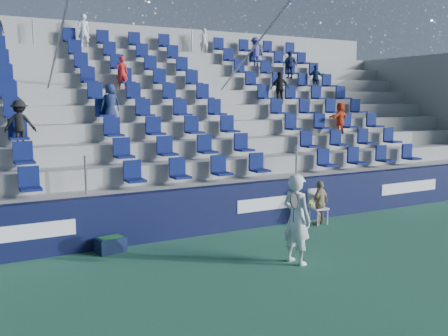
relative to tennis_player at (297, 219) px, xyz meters
name	(u,v)px	position (x,y,z in m)	size (l,w,h in m)	color
ground	(282,269)	(-0.48, -0.18, -0.94)	(70.00, 70.00, 0.00)	#2A6447
sponsor_wall	(211,210)	(-0.48, 2.97, -0.34)	(24.00, 0.32, 1.20)	#0E1234
grandstand	(142,136)	(-0.48, 8.07, 1.19)	(24.00, 8.17, 6.63)	gray
tennis_player	(297,219)	(0.00, 0.00, 0.00)	(0.70, 0.77, 1.88)	white
line_judge_chair	(316,204)	(2.52, 2.47, -0.40)	(0.45, 0.46, 0.96)	white
line_judge	(320,203)	(2.52, 2.32, -0.34)	(0.71, 0.29, 1.21)	tan
ball_bin	(111,244)	(-3.18, 2.57, -0.75)	(0.68, 0.51, 0.35)	black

